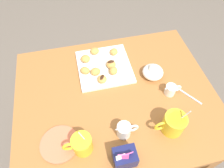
# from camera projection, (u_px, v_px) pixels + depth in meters

# --- Properties ---
(ground_plane) EXTENTS (8.00, 8.00, 0.00)m
(ground_plane) POSITION_uv_depth(u_px,v_px,m) (115.00, 145.00, 1.57)
(ground_plane) COLOR #665B51
(dining_table) EXTENTS (0.99, 0.80, 0.71)m
(dining_table) POSITION_uv_depth(u_px,v_px,m) (116.00, 108.00, 1.11)
(dining_table) COLOR #A36633
(dining_table) RESTS_ON ground_plane
(pastry_plate_square) EXTENTS (0.28, 0.28, 0.02)m
(pastry_plate_square) POSITION_uv_depth(u_px,v_px,m) (104.00, 67.00, 1.10)
(pastry_plate_square) COLOR white
(pastry_plate_square) RESTS_ON dining_table
(coffee_mug_yellow_left) EXTENTS (0.14, 0.09, 0.15)m
(coffee_mug_yellow_left) POSITION_uv_depth(u_px,v_px,m) (173.00, 123.00, 0.85)
(coffee_mug_yellow_left) COLOR yellow
(coffee_mug_yellow_left) RESTS_ON dining_table
(coffee_mug_yellow_right) EXTENTS (0.12, 0.08, 0.14)m
(coffee_mug_yellow_right) POSITION_uv_depth(u_px,v_px,m) (81.00, 144.00, 0.81)
(coffee_mug_yellow_right) COLOR yellow
(coffee_mug_yellow_right) RESTS_ON dining_table
(cream_pitcher_white) EXTENTS (0.10, 0.06, 0.07)m
(cream_pitcher_white) POSITION_uv_depth(u_px,v_px,m) (124.00, 130.00, 0.85)
(cream_pitcher_white) COLOR white
(cream_pitcher_white) RESTS_ON dining_table
(sugar_caddy) EXTENTS (0.09, 0.07, 0.11)m
(sugar_caddy) POSITION_uv_depth(u_px,v_px,m) (125.00, 157.00, 0.78)
(sugar_caddy) COLOR #191E51
(sugar_caddy) RESTS_ON dining_table
(ice_cream_bowl) EXTENTS (0.11, 0.11, 0.08)m
(ice_cream_bowl) POSITION_uv_depth(u_px,v_px,m) (153.00, 71.00, 1.05)
(ice_cream_bowl) COLOR white
(ice_cream_bowl) RESTS_ON dining_table
(chocolate_sauce_pitcher) EXTENTS (0.09, 0.05, 0.06)m
(chocolate_sauce_pitcher) POSITION_uv_depth(u_px,v_px,m) (171.00, 89.00, 0.98)
(chocolate_sauce_pitcher) COLOR white
(chocolate_sauce_pitcher) RESTS_ON dining_table
(saucer_coral_left) EXTENTS (0.17, 0.17, 0.01)m
(saucer_coral_left) POSITION_uv_depth(u_px,v_px,m) (60.00, 144.00, 0.85)
(saucer_coral_left) COLOR #E5704C
(saucer_coral_left) RESTS_ON dining_table
(loose_spoon_near_saucer) EXTENTS (0.10, 0.14, 0.01)m
(loose_spoon_near_saucer) POSITION_uv_depth(u_px,v_px,m) (183.00, 92.00, 1.01)
(loose_spoon_near_saucer) COLOR silver
(loose_spoon_near_saucer) RESTS_ON dining_table
(beignet_0) EXTENTS (0.06, 0.06, 0.04)m
(beignet_0) POSITION_uv_depth(u_px,v_px,m) (113.00, 71.00, 1.05)
(beignet_0) COLOR #D19347
(beignet_0) RESTS_ON pastry_plate_square
(beignet_1) EXTENTS (0.05, 0.05, 0.04)m
(beignet_1) POSITION_uv_depth(u_px,v_px,m) (95.00, 72.00, 1.05)
(beignet_1) COLOR #D19347
(beignet_1) RESTS_ON pastry_plate_square
(beignet_2) EXTENTS (0.06, 0.06, 0.03)m
(beignet_2) POSITION_uv_depth(u_px,v_px,m) (114.00, 52.00, 1.13)
(beignet_2) COLOR #D19347
(beignet_2) RESTS_ON pastry_plate_square
(beignet_3) EXTENTS (0.06, 0.06, 0.04)m
(beignet_3) POSITION_uv_depth(u_px,v_px,m) (111.00, 64.00, 1.07)
(beignet_3) COLOR #D19347
(beignet_3) RESTS_ON pastry_plate_square
(chocolate_drizzle_3) EXTENTS (0.04, 0.02, 0.00)m
(chocolate_drizzle_3) POSITION_uv_depth(u_px,v_px,m) (111.00, 62.00, 1.06)
(chocolate_drizzle_3) COLOR #381E11
(chocolate_drizzle_3) RESTS_ON beignet_3
(beignet_4) EXTENTS (0.07, 0.06, 0.03)m
(beignet_4) POSITION_uv_depth(u_px,v_px,m) (85.00, 71.00, 1.05)
(beignet_4) COLOR #D19347
(beignet_4) RESTS_ON pastry_plate_square
(beignet_5) EXTENTS (0.05, 0.05, 0.03)m
(beignet_5) POSITION_uv_depth(u_px,v_px,m) (102.00, 79.00, 1.02)
(beignet_5) COLOR #D19347
(beignet_5) RESTS_ON pastry_plate_square
(chocolate_drizzle_5) EXTENTS (0.03, 0.04, 0.00)m
(chocolate_drizzle_5) POSITION_uv_depth(u_px,v_px,m) (102.00, 77.00, 1.01)
(chocolate_drizzle_5) COLOR #381E11
(chocolate_drizzle_5) RESTS_ON beignet_5
(beignet_6) EXTENTS (0.06, 0.07, 0.03)m
(beignet_6) POSITION_uv_depth(u_px,v_px,m) (85.00, 59.00, 1.10)
(beignet_6) COLOR #D19347
(beignet_6) RESTS_ON pastry_plate_square
(beignet_7) EXTENTS (0.05, 0.05, 0.03)m
(beignet_7) POSITION_uv_depth(u_px,v_px,m) (95.00, 51.00, 1.14)
(beignet_7) COLOR #D19347
(beignet_7) RESTS_ON pastry_plate_square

